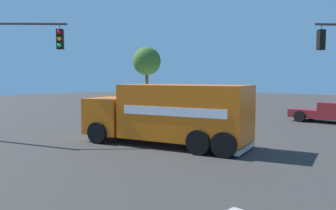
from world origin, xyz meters
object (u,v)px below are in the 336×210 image
object	(u,v)px
delivery_truck	(170,114)
traffic_light_secondary	(12,61)
pickup_maroon	(332,112)
shade_tree_near	(147,61)
pedestrian_near_corner	(175,99)

from	to	relation	value
delivery_truck	traffic_light_secondary	xyz separation A→B (m)	(4.23, -6.39, 2.41)
pickup_maroon	shade_tree_near	distance (m)	19.12
pickup_maroon	pedestrian_near_corner	xyz separation A→B (m)	(0.68, -13.61, 0.37)
delivery_truck	traffic_light_secondary	distance (m)	8.03
traffic_light_secondary	pedestrian_near_corner	distance (m)	17.48
pedestrian_near_corner	shade_tree_near	bearing A→B (deg)	-104.16
shade_tree_near	pickup_maroon	bearing A→B (deg)	88.15
shade_tree_near	pedestrian_near_corner	bearing A→B (deg)	75.84
traffic_light_secondary	pedestrian_near_corner	bearing A→B (deg)	-164.56
delivery_truck	shade_tree_near	bearing A→B (deg)	-130.44
delivery_truck	shade_tree_near	xyz separation A→B (m)	(-13.71, -16.08, 3.26)
traffic_light_secondary	shade_tree_near	size ratio (longest dim) A/B	0.97
traffic_light_secondary	pickup_maroon	bearing A→B (deg)	152.52
delivery_truck	traffic_light_secondary	bearing A→B (deg)	-56.54
pedestrian_near_corner	shade_tree_near	distance (m)	6.36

